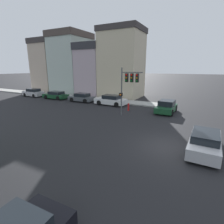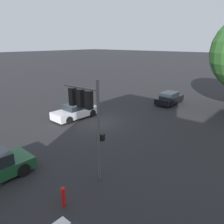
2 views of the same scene
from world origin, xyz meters
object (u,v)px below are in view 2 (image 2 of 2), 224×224
traffic_signal (86,108)px  crossing_car_1 (76,111)px  fire_hydrant (63,196)px  crossing_car_0 (169,98)px

traffic_signal → crossing_car_1: 9.89m
traffic_signal → fire_hydrant: bearing=-160.7°
crossing_car_0 → crossing_car_1: bearing=155.6°
crossing_car_1 → crossing_car_0: bearing=159.1°
traffic_signal → crossing_car_1: size_ratio=1.16×
crossing_car_0 → fire_hydrant: size_ratio=4.58×
traffic_signal → fire_hydrant: size_ratio=5.68×
fire_hydrant → crossing_car_1: bearing=-133.1°
crossing_car_0 → fire_hydrant: bearing=-168.6°
fire_hydrant → traffic_signal: bearing=-158.4°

